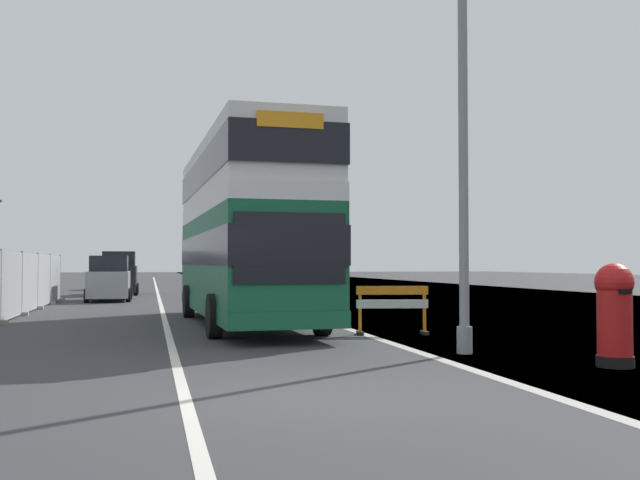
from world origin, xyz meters
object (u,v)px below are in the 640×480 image
Objects in this scene: red_pillar_postbox at (615,310)px; car_receding_far at (118,275)px; lamppost_foreground at (463,133)px; roadworks_barrier at (392,304)px; car_receding_mid at (119,274)px; car_oncoming_near at (109,280)px; double_decker_bus at (245,229)px.

red_pillar_postbox is 0.37× the size of car_receding_far.
lamppost_foreground is at bearing -78.27° from car_receding_far.
car_receding_far is (-9.34, 39.34, 0.01)m from red_pillar_postbox.
red_pillar_postbox is 0.98× the size of roadworks_barrier.
car_oncoming_near is at bearing -91.39° from car_receding_mid.
double_decker_bus is 6.86× the size of red_pillar_postbox.
car_receding_mid is at bearing 88.61° from car_oncoming_near.
car_receding_far is at bearing 90.87° from car_oncoming_near.
roadworks_barrier is 34.22m from car_receding_far.
red_pillar_postbox is (1.63, -2.20, -3.19)m from lamppost_foreground.
lamppost_foreground is 1.90× the size of car_receding_mid.
double_decker_bus is at bearing -81.33° from car_receding_far.
double_decker_bus is 2.51× the size of car_receding_mid.
car_oncoming_near is at bearing 112.40° from roadworks_barrier.
lamppost_foreground reaches higher than roadworks_barrier.
roadworks_barrier is 19.26m from car_oncoming_near.
car_receding_mid is at bearing 106.28° from red_pillar_postbox.
lamppost_foreground is at bearing -75.58° from car_receding_mid.
car_receding_mid is (-7.31, 28.41, -3.02)m from lamppost_foreground.
car_receding_mid is at bearing 101.12° from double_decker_bus.
car_oncoming_near reaches higher than red_pillar_postbox.
car_receding_mid is (-8.94, 30.61, 0.17)m from red_pillar_postbox.
car_receding_mid is at bearing 104.42° from lamppost_foreground.
car_receding_far is (-7.71, 37.15, -3.18)m from lamppost_foreground.
double_decker_bus reaches higher than roadworks_barrier.
red_pillar_postbox is 25.46m from car_oncoming_near.
car_oncoming_near is at bearing 109.10° from lamppost_foreground.
car_receding_far is (-7.58, 33.37, 0.21)m from roadworks_barrier.
roadworks_barrier is at bearing -67.60° from car_oncoming_near.
lamppost_foreground is 23.05m from car_oncoming_near.
lamppost_foreground is at bearing -66.71° from double_decker_bus.
lamppost_foreground is 2.22× the size of car_oncoming_near.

